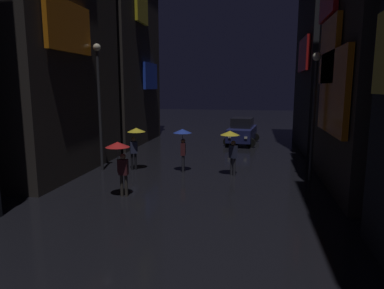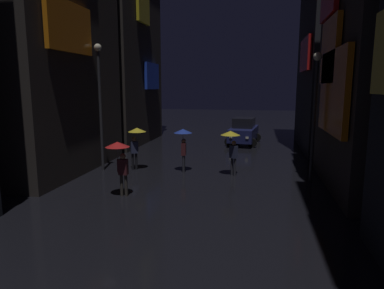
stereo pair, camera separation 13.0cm
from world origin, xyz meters
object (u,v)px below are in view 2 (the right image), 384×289
(pedestrian_far_right_yellow, at_px, (136,137))
(pedestrian_midstreet_centre_red, at_px, (119,154))
(streetlamp_left_far, at_px, (100,94))
(streetlamp_right_far, at_px, (315,102))
(pedestrian_foreground_left_yellow, at_px, (231,141))
(car_distant, at_px, (244,131))
(pedestrian_foreground_right_blue, at_px, (183,138))

(pedestrian_far_right_yellow, relative_size, pedestrian_midstreet_centre_red, 1.00)
(streetlamp_left_far, relative_size, streetlamp_right_far, 1.10)
(pedestrian_foreground_left_yellow, height_order, streetlamp_left_far, streetlamp_left_far)
(pedestrian_foreground_left_yellow, xyz_separation_m, streetlamp_left_far, (-6.42, -0.18, 2.13))
(car_distant, bearing_deg, pedestrian_midstreet_centre_red, -107.27)
(pedestrian_far_right_yellow, height_order, car_distant, pedestrian_far_right_yellow)
(pedestrian_far_right_yellow, distance_m, pedestrian_foreground_left_yellow, 4.80)
(pedestrian_midstreet_centre_red, relative_size, car_distant, 0.49)
(pedestrian_far_right_yellow, xyz_separation_m, pedestrian_foreground_left_yellow, (4.79, -0.28, 0.00))
(pedestrian_midstreet_centre_red, distance_m, streetlamp_left_far, 5.01)
(pedestrian_foreground_right_blue, xyz_separation_m, streetlamp_right_far, (5.96, -0.51, 1.82))
(pedestrian_foreground_left_yellow, distance_m, pedestrian_midstreet_centre_red, 5.56)
(pedestrian_foreground_right_blue, relative_size, car_distant, 0.49)
(streetlamp_left_far, bearing_deg, car_distant, 54.91)
(pedestrian_midstreet_centre_red, xyz_separation_m, car_distant, (4.10, 13.18, -0.74))
(streetlamp_left_far, distance_m, streetlamp_right_far, 10.00)
(pedestrian_midstreet_centre_red, bearing_deg, pedestrian_far_right_yellow, 101.81)
(pedestrian_foreground_left_yellow, height_order, car_distant, pedestrian_foreground_left_yellow)
(pedestrian_far_right_yellow, height_order, pedestrian_foreground_right_blue, same)
(pedestrian_far_right_yellow, height_order, pedestrian_midstreet_centre_red, same)
(pedestrian_far_right_yellow, bearing_deg, pedestrian_foreground_left_yellow, -3.39)
(pedestrian_midstreet_centre_red, relative_size, streetlamp_right_far, 0.38)
(streetlamp_right_far, bearing_deg, pedestrian_foreground_left_yellow, 176.36)
(car_distant, bearing_deg, pedestrian_far_right_yellow, -119.14)
(pedestrian_far_right_yellow, height_order, streetlamp_right_far, streetlamp_right_far)
(pedestrian_foreground_left_yellow, xyz_separation_m, pedestrian_foreground_right_blue, (-2.37, 0.28, 0.00))
(streetlamp_left_far, bearing_deg, pedestrian_midstreet_centre_red, -56.35)
(pedestrian_midstreet_centre_red, bearing_deg, car_distant, 72.73)
(pedestrian_foreground_right_blue, bearing_deg, car_distant, 74.00)
(pedestrian_foreground_left_yellow, distance_m, pedestrian_foreground_right_blue, 2.39)
(pedestrian_far_right_yellow, distance_m, streetlamp_right_far, 8.59)
(pedestrian_far_right_yellow, relative_size, streetlamp_right_far, 0.38)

